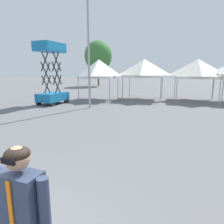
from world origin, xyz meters
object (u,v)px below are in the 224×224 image
person_foreground (23,218)px  tree_behind_tents_left (98,56)px  canopy_tent_behind_center (144,68)px  scissor_lift (52,86)px  canopy_tent_left_of_center (198,69)px  canopy_tent_behind_right (99,69)px  light_pole_near_lift (88,29)px

person_foreground → tree_behind_tents_left: 32.14m
canopy_tent_behind_center → scissor_lift: scissor_lift is taller
canopy_tent_left_of_center → scissor_lift: 11.75m
tree_behind_tents_left → canopy_tent_behind_right: bearing=-69.6°
canopy_tent_behind_right → tree_behind_tents_left: bearing=110.4°
canopy_tent_behind_right → canopy_tent_left_of_center: size_ratio=0.96×
canopy_tent_left_of_center → person_foreground: 17.18m
canopy_tent_behind_center → light_pole_near_lift: (-2.93, -5.20, 2.38)m
person_foreground → light_pole_near_lift: size_ratio=0.20×
scissor_lift → canopy_tent_behind_center: bearing=36.0°
canopy_tent_behind_right → scissor_lift: 4.38m
canopy_tent_behind_center → scissor_lift: bearing=-144.0°
person_foreground → light_pole_near_lift: (-3.94, 11.11, 4.03)m
canopy_tent_behind_right → scissor_lift: scissor_lift is taller
canopy_tent_behind_center → tree_behind_tents_left: tree_behind_tents_left is taller
canopy_tent_left_of_center → scissor_lift: scissor_lift is taller
person_foreground → light_pole_near_lift: 12.46m
canopy_tent_left_of_center → light_pole_near_lift: (-7.25, -5.67, 2.43)m
canopy_tent_behind_center → person_foreground: (1.01, -16.31, -1.65)m
light_pole_near_lift → tree_behind_tents_left: (-6.38, 19.08, -0.22)m
scissor_lift → person_foreground: 13.83m
canopy_tent_left_of_center → scissor_lift: bearing=-154.7°
canopy_tent_behind_center → person_foreground: bearing=-86.4°
canopy_tent_behind_right → light_pole_near_lift: size_ratio=0.38×
light_pole_near_lift → canopy_tent_behind_right: bearing=100.9°
canopy_tent_behind_right → person_foreground: 15.92m
scissor_lift → light_pole_near_lift: light_pole_near_lift is taller
canopy_tent_behind_center → canopy_tent_left_of_center: (4.33, 0.47, -0.05)m
canopy_tent_behind_right → canopy_tent_left_of_center: (8.03, 1.66, 0.00)m
canopy_tent_left_of_center → tree_behind_tents_left: 19.26m
canopy_tent_behind_center → canopy_tent_left_of_center: canopy_tent_behind_center is taller
canopy_tent_behind_center → person_foreground: size_ratio=1.93×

